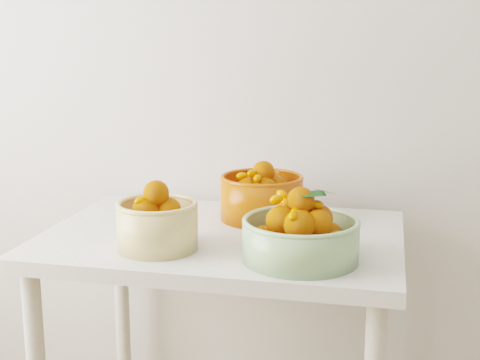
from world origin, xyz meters
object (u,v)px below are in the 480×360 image
(bowl_green, at_px, (300,235))
(bowl_orange, at_px, (262,196))
(table, at_px, (223,265))
(bowl_cream, at_px, (157,223))

(bowl_green, distance_m, bowl_orange, 0.39)
(table, bearing_deg, bowl_cream, -126.36)
(bowl_orange, bearing_deg, table, -116.14)
(bowl_green, height_order, bowl_orange, bowl_green)
(table, distance_m, bowl_cream, 0.28)
(bowl_green, bearing_deg, table, 142.78)
(bowl_green, xyz_separation_m, bowl_orange, (-0.16, 0.35, 0.01))
(bowl_cream, relative_size, bowl_orange, 0.87)
(bowl_green, bearing_deg, bowl_cream, 178.60)
(bowl_orange, bearing_deg, bowl_green, -64.84)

